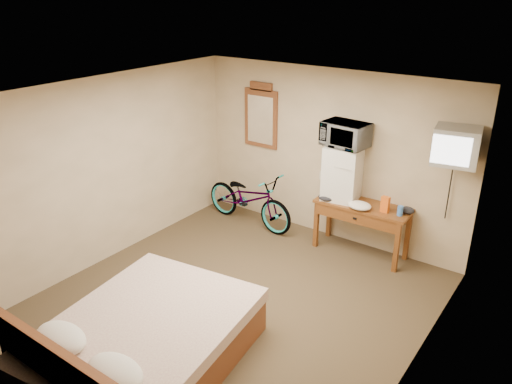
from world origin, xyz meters
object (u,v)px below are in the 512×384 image
(desk, at_px, (361,214))
(bed, at_px, (140,344))
(microwave, at_px, (345,134))
(bicycle, at_px, (249,198))
(crt_television, at_px, (456,146))
(wall_mirror, at_px, (261,116))
(blue_cup, at_px, (400,211))
(mini_fridge, at_px, (342,173))

(desk, height_order, bed, bed)
(bed, bearing_deg, microwave, 83.09)
(bicycle, distance_m, bed, 3.42)
(bed, bearing_deg, crt_television, 61.31)
(desk, xyz_separation_m, bed, (-0.76, -3.37, -0.33))
(crt_television, relative_size, wall_mirror, 0.63)
(blue_cup, bearing_deg, bicycle, -177.26)
(microwave, bearing_deg, desk, -2.67)
(wall_mirror, height_order, bicycle, wall_mirror)
(desk, distance_m, wall_mirror, 2.17)
(bicycle, relative_size, bed, 0.70)
(crt_television, height_order, bed, crt_television)
(desk, height_order, microwave, microwave)
(mini_fridge, bearing_deg, crt_television, -1.23)
(microwave, bearing_deg, mini_fridge, -118.06)
(microwave, distance_m, crt_television, 1.45)
(desk, xyz_separation_m, crt_television, (1.09, 0.02, 1.17))
(desk, height_order, mini_fridge, mini_fridge)
(crt_television, bearing_deg, bicycle, -177.19)
(mini_fridge, distance_m, wall_mirror, 1.64)
(mini_fridge, bearing_deg, desk, -8.26)
(desk, relative_size, crt_television, 2.09)
(desk, relative_size, bed, 0.56)
(blue_cup, height_order, bicycle, blue_cup)
(desk, relative_size, microwave, 2.19)
(crt_television, distance_m, bed, 4.15)
(crt_television, bearing_deg, desk, -178.98)
(desk, height_order, crt_television, crt_television)
(mini_fridge, distance_m, bed, 3.55)
(microwave, distance_m, blue_cup, 1.24)
(blue_cup, height_order, bed, bed)
(mini_fridge, height_order, blue_cup, mini_fridge)
(crt_television, xyz_separation_m, bicycle, (-2.92, -0.14, -1.36))
(mini_fridge, relative_size, bicycle, 0.46)
(bicycle, height_order, bed, bed)
(microwave, bearing_deg, bed, -91.28)
(mini_fridge, relative_size, crt_television, 1.22)
(crt_television, bearing_deg, blue_cup, -176.87)
(wall_mirror, xyz_separation_m, bicycle, (0.05, -0.40, -1.23))
(blue_cup, bearing_deg, mini_fridge, 176.03)
(crt_television, relative_size, bed, 0.27)
(wall_mirror, relative_size, bed, 0.43)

